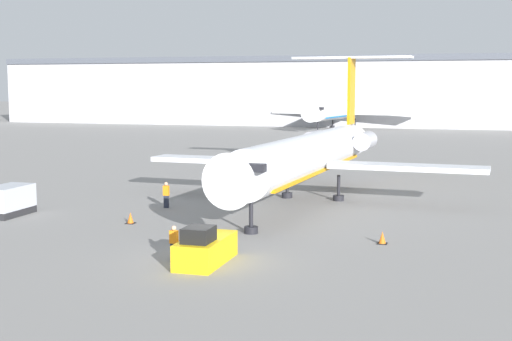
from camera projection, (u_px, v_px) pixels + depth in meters
name	position (u px, v px, depth m)	size (l,w,h in m)	color
ground_plane	(202.00, 264.00, 33.74)	(600.00, 600.00, 0.00)	gray
terminal_building	(407.00, 91.00, 147.22)	(180.00, 16.80, 14.52)	#B2B2B7
airplane_main	(309.00, 154.00, 51.76)	(25.16, 30.68, 11.00)	silver
pushback_tug	(205.00, 248.00, 33.80)	(1.81, 4.34, 1.93)	yellow
luggage_cart	(8.00, 201.00, 46.27)	(1.92, 3.58, 1.94)	#232326
worker_near_tug	(174.00, 242.00, 34.55)	(0.40, 0.24, 1.67)	#232838
worker_by_wing	(166.00, 194.00, 49.17)	(0.40, 0.25, 1.81)	#232838
traffic_cone_left	(130.00, 218.00, 43.63)	(0.54, 0.54, 0.70)	black
traffic_cone_right	(382.00, 238.00, 38.01)	(0.53, 0.53, 0.68)	black
airplane_parked_far_left	(342.00, 109.00, 141.65)	(29.80, 35.13, 10.66)	white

